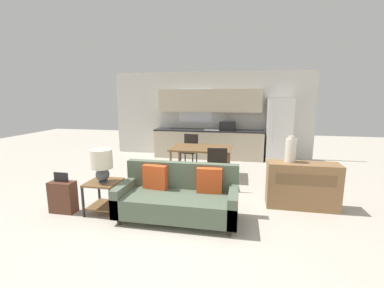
# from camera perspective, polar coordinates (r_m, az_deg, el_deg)

# --- Properties ---
(ground_plane) EXTENTS (20.00, 20.00, 0.00)m
(ground_plane) POSITION_cam_1_polar(r_m,az_deg,el_deg) (4.25, -4.35, -16.41)
(ground_plane) COLOR beige
(wall_back) EXTENTS (6.40, 0.07, 2.70)m
(wall_back) POSITION_cam_1_polar(r_m,az_deg,el_deg) (8.36, 3.94, 6.57)
(wall_back) COLOR silver
(wall_back) RESTS_ON ground_plane
(kitchen_counter) EXTENTS (3.41, 0.65, 2.15)m
(kitchen_counter) POSITION_cam_1_polar(r_m,az_deg,el_deg) (8.12, 3.75, 2.82)
(kitchen_counter) COLOR beige
(kitchen_counter) RESTS_ON ground_plane
(refrigerator) EXTENTS (0.71, 0.72, 1.87)m
(refrigerator) POSITION_cam_1_polar(r_m,az_deg,el_deg) (8.02, 18.69, 2.88)
(refrigerator) COLOR white
(refrigerator) RESTS_ON ground_plane
(dining_table) EXTENTS (1.42, 0.93, 0.72)m
(dining_table) POSITION_cam_1_polar(r_m,az_deg,el_deg) (6.17, 2.07, -1.30)
(dining_table) COLOR brown
(dining_table) RESTS_ON ground_plane
(couch) EXTENTS (1.88, 0.80, 0.86)m
(couch) POSITION_cam_1_polar(r_m,az_deg,el_deg) (4.18, -3.01, -11.79)
(couch) COLOR #3D2D1E
(couch) RESTS_ON ground_plane
(side_table) EXTENTS (0.52, 0.52, 0.54)m
(side_table) POSITION_cam_1_polar(r_m,az_deg,el_deg) (4.59, -18.95, -9.93)
(side_table) COLOR brown
(side_table) RESTS_ON ground_plane
(table_lamp) EXTENTS (0.34, 0.34, 0.55)m
(table_lamp) POSITION_cam_1_polar(r_m,az_deg,el_deg) (4.41, -19.40, -3.91)
(table_lamp) COLOR #4C515B
(table_lamp) RESTS_ON side_table
(credenza) EXTENTS (1.19, 0.40, 0.80)m
(credenza) POSITION_cam_1_polar(r_m,az_deg,el_deg) (4.91, 23.28, -8.44)
(credenza) COLOR olive
(credenza) RESTS_ON ground_plane
(vase) EXTENTS (0.18, 0.18, 0.46)m
(vase) POSITION_cam_1_polar(r_m,az_deg,el_deg) (4.74, 21.06, -1.23)
(vase) COLOR beige
(vase) RESTS_ON credenza
(dining_chair_far_left) EXTENTS (0.47, 0.47, 0.90)m
(dining_chair_far_left) POSITION_cam_1_polar(r_m,az_deg,el_deg) (7.03, -0.52, -1.10)
(dining_chair_far_left) COLOR black
(dining_chair_far_left) RESTS_ON ground_plane
(dining_chair_near_right) EXTENTS (0.45, 0.45, 0.90)m
(dining_chair_near_right) POSITION_cam_1_polar(r_m,az_deg,el_deg) (5.37, 5.60, -4.80)
(dining_chair_near_right) COLOR black
(dining_chair_near_right) RESTS_ON ground_plane
(suitcase) EXTENTS (0.42, 0.22, 0.69)m
(suitcase) POSITION_cam_1_polar(r_m,az_deg,el_deg) (4.89, -26.76, -10.38)
(suitcase) COLOR brown
(suitcase) RESTS_ON ground_plane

